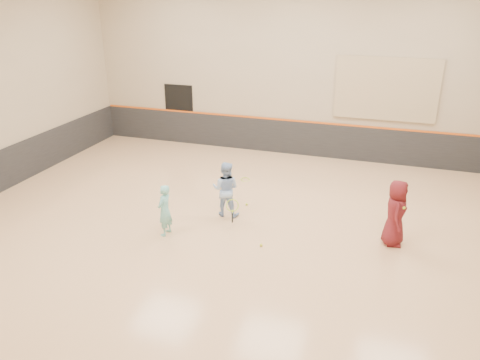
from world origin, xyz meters
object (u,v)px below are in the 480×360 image
(spare_racket, at_px, (245,178))
(girl, at_px, (165,210))
(young_man, at_px, (395,213))
(instructor, at_px, (226,189))

(spare_racket, bearing_deg, girl, -101.61)
(girl, bearing_deg, young_man, 107.74)
(girl, height_order, young_man, young_man)
(girl, xyz_separation_m, instructor, (1.02, 1.43, 0.09))
(girl, xyz_separation_m, young_man, (5.17, 1.23, 0.15))
(young_man, xyz_separation_m, spare_racket, (-4.38, 2.62, -0.71))
(young_man, height_order, spare_racket, young_man)
(girl, bearing_deg, instructor, 148.95)
(spare_racket, bearing_deg, instructor, -84.59)
(instructor, bearing_deg, young_man, 173.44)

